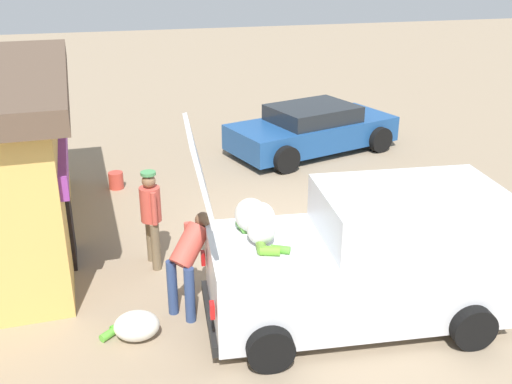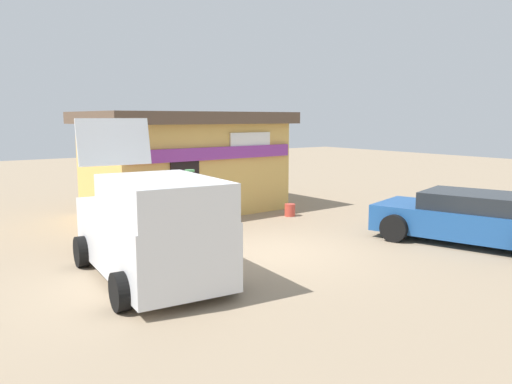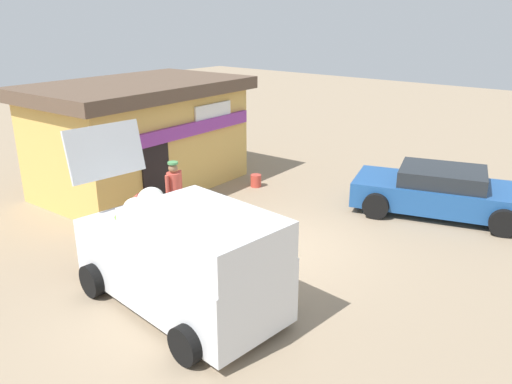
{
  "view_description": "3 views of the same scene",
  "coord_description": "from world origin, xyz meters",
  "px_view_note": "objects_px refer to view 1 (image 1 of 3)",
  "views": [
    {
      "loc": [
        -9.71,
        2.95,
        5.04
      ],
      "look_at": [
        -0.51,
        0.6,
        1.09
      ],
      "focal_mm": 41.74,
      "sensor_mm": 36.0,
      "label": 1
    },
    {
      "loc": [
        -6.66,
        -8.86,
        2.98
      ],
      "look_at": [
        0.33,
        0.93,
        1.21
      ],
      "focal_mm": 35.52,
      "sensor_mm": 36.0,
      "label": 2
    },
    {
      "loc": [
        -8.21,
        -6.34,
        4.96
      ],
      "look_at": [
        0.67,
        0.98,
        0.9
      ],
      "focal_mm": 35.41,
      "sensor_mm": 36.0,
      "label": 3
    }
  ],
  "objects_px": {
    "delivery_van": "(364,257)",
    "unloaded_banana_pile": "(135,326)",
    "paint_bucket": "(116,180)",
    "customer_bending": "(189,257)",
    "vendor_standing": "(151,213)",
    "parked_sedan": "(312,129)"
  },
  "relations": [
    {
      "from": "customer_bending",
      "to": "paint_bucket",
      "type": "distance_m",
      "value": 5.34
    },
    {
      "from": "delivery_van",
      "to": "unloaded_banana_pile",
      "type": "xyz_separation_m",
      "value": [
        0.28,
        3.22,
        -0.79
      ]
    },
    {
      "from": "unloaded_banana_pile",
      "to": "delivery_van",
      "type": "bearing_deg",
      "value": -95.0
    },
    {
      "from": "unloaded_banana_pile",
      "to": "customer_bending",
      "type": "bearing_deg",
      "value": -60.84
    },
    {
      "from": "paint_bucket",
      "to": "delivery_van",
      "type": "bearing_deg",
      "value": -151.29
    },
    {
      "from": "delivery_van",
      "to": "unloaded_banana_pile",
      "type": "bearing_deg",
      "value": 85.0
    },
    {
      "from": "unloaded_banana_pile",
      "to": "vendor_standing",
      "type": "bearing_deg",
      "value": -12.56
    },
    {
      "from": "delivery_van",
      "to": "customer_bending",
      "type": "relative_size",
      "value": 2.99
    },
    {
      "from": "unloaded_banana_pile",
      "to": "paint_bucket",
      "type": "distance_m",
      "value": 5.69
    },
    {
      "from": "delivery_van",
      "to": "vendor_standing",
      "type": "bearing_deg",
      "value": 50.46
    },
    {
      "from": "vendor_standing",
      "to": "unloaded_banana_pile",
      "type": "height_order",
      "value": "vendor_standing"
    },
    {
      "from": "vendor_standing",
      "to": "customer_bending",
      "type": "distance_m",
      "value": 1.58
    },
    {
      "from": "delivery_van",
      "to": "vendor_standing",
      "type": "height_order",
      "value": "delivery_van"
    },
    {
      "from": "paint_bucket",
      "to": "unloaded_banana_pile",
      "type": "bearing_deg",
      "value": -179.47
    },
    {
      "from": "parked_sedan",
      "to": "customer_bending",
      "type": "distance_m",
      "value": 7.83
    },
    {
      "from": "parked_sedan",
      "to": "unloaded_banana_pile",
      "type": "height_order",
      "value": "parked_sedan"
    },
    {
      "from": "customer_bending",
      "to": "unloaded_banana_pile",
      "type": "relative_size",
      "value": 1.72
    },
    {
      "from": "unloaded_banana_pile",
      "to": "paint_bucket",
      "type": "height_order",
      "value": "unloaded_banana_pile"
    },
    {
      "from": "unloaded_banana_pile",
      "to": "paint_bucket",
      "type": "relative_size",
      "value": 2.29
    },
    {
      "from": "parked_sedan",
      "to": "paint_bucket",
      "type": "relative_size",
      "value": 12.6
    },
    {
      "from": "parked_sedan",
      "to": "vendor_standing",
      "type": "xyz_separation_m",
      "value": [
        -5.07,
        4.6,
        0.37
      ]
    },
    {
      "from": "delivery_van",
      "to": "parked_sedan",
      "type": "relative_size",
      "value": 0.94
    }
  ]
}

